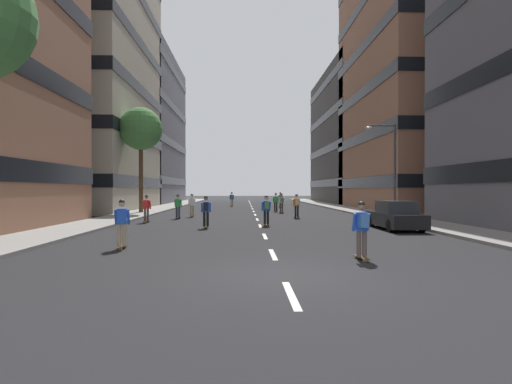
# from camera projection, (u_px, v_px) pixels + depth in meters

# --- Properties ---
(ground_plane) EXTENTS (170.26, 170.26, 0.00)m
(ground_plane) POSITION_uv_depth(u_px,v_px,m) (254.00, 211.00, 38.45)
(ground_plane) COLOR black
(sidewalk_left) EXTENTS (3.11, 78.03, 0.14)m
(sidewalk_left) POSITION_uv_depth(u_px,v_px,m) (158.00, 209.00, 41.69)
(sidewalk_left) COLOR gray
(sidewalk_left) RESTS_ON ground_plane
(sidewalk_right) EXTENTS (3.11, 78.03, 0.14)m
(sidewalk_right) POSITION_uv_depth(u_px,v_px,m) (346.00, 209.00, 42.30)
(sidewalk_right) COLOR gray
(sidewalk_right) RESTS_ON ground_plane
(lane_markings) EXTENTS (0.16, 67.20, 0.01)m
(lane_markings) POSITION_uv_depth(u_px,v_px,m) (253.00, 210.00, 40.57)
(lane_markings) COLOR silver
(lane_markings) RESTS_ON ground_plane
(building_left_mid) EXTENTS (14.64, 18.91, 37.64)m
(building_left_mid) POSITION_uv_depth(u_px,v_px,m) (71.00, 26.00, 40.88)
(building_left_mid) COLOR #B2A893
(building_left_mid) RESTS_ON ground_plane
(building_left_far) EXTENTS (14.64, 22.13, 22.08)m
(building_left_far) POSITION_uv_depth(u_px,v_px,m) (127.00, 130.00, 60.66)
(building_left_far) COLOR slate
(building_left_far) RESTS_ON ground_plane
(building_right_mid) EXTENTS (14.64, 20.11, 28.09)m
(building_right_mid) POSITION_uv_depth(u_px,v_px,m) (430.00, 75.00, 42.08)
(building_right_mid) COLOR #9E6B51
(building_right_mid) RESTS_ON ground_plane
(building_right_far) EXTENTS (14.64, 23.84, 20.07)m
(building_right_far) POSITION_uv_depth(u_px,v_px,m) (370.00, 138.00, 61.84)
(building_right_far) COLOR #4C4744
(building_right_far) RESTS_ON ground_plane
(parked_car_near) EXTENTS (1.82, 4.40, 1.52)m
(parked_car_near) POSITION_uv_depth(u_px,v_px,m) (395.00, 216.00, 21.22)
(parked_car_near) COLOR black
(parked_car_near) RESTS_ON ground_plane
(street_tree_near) EXTENTS (3.68, 3.68, 9.08)m
(street_tree_near) POSITION_uv_depth(u_px,v_px,m) (141.00, 129.00, 34.58)
(street_tree_near) COLOR #4C3823
(street_tree_near) RESTS_ON sidewalk_left
(streetlamp_right) EXTENTS (2.13, 0.30, 6.50)m
(streetlamp_right) POSITION_uv_depth(u_px,v_px,m) (390.00, 160.00, 27.71)
(streetlamp_right) COLOR #3F3F44
(streetlamp_right) RESTS_ON sidewalk_right
(skater_0) EXTENTS (0.56, 0.92, 1.78)m
(skater_0) POSITION_uv_depth(u_px,v_px,m) (276.00, 201.00, 37.48)
(skater_0) COLOR brown
(skater_0) RESTS_ON ground_plane
(skater_1) EXTENTS (0.56, 0.92, 1.78)m
(skater_1) POSITION_uv_depth(u_px,v_px,m) (297.00, 204.00, 29.26)
(skater_1) COLOR brown
(skater_1) RESTS_ON ground_plane
(skater_2) EXTENTS (0.56, 0.92, 1.78)m
(skater_2) POSITION_uv_depth(u_px,v_px,m) (266.00, 209.00, 23.11)
(skater_2) COLOR brown
(skater_2) RESTS_ON ground_plane
(skater_3) EXTENTS (0.56, 0.92, 1.78)m
(skater_3) POSITION_uv_depth(u_px,v_px,m) (232.00, 198.00, 48.75)
(skater_3) COLOR brown
(skater_3) RESTS_ON ground_plane
(skater_4) EXTENTS (0.55, 0.92, 1.78)m
(skater_4) POSITION_uv_depth(u_px,v_px,m) (362.00, 227.00, 12.05)
(skater_4) COLOR brown
(skater_4) RESTS_ON ground_plane
(skater_5) EXTENTS (0.57, 0.92, 1.78)m
(skater_5) POSITION_uv_depth(u_px,v_px,m) (282.00, 202.00, 35.46)
(skater_5) COLOR brown
(skater_5) RESTS_ON ground_plane
(skater_6) EXTENTS (0.57, 0.92, 1.78)m
(skater_6) POSITION_uv_depth(u_px,v_px,m) (280.00, 199.00, 45.94)
(skater_6) COLOR brown
(skater_6) RESTS_ON ground_plane
(skater_7) EXTENTS (0.56, 0.92, 1.78)m
(skater_7) POSITION_uv_depth(u_px,v_px,m) (192.00, 204.00, 30.52)
(skater_7) COLOR brown
(skater_7) RESTS_ON ground_plane
(skater_8) EXTENTS (0.55, 0.91, 1.78)m
(skater_8) POSITION_uv_depth(u_px,v_px,m) (122.00, 221.00, 14.31)
(skater_8) COLOR brown
(skater_8) RESTS_ON ground_plane
(skater_9) EXTENTS (0.55, 0.92, 1.78)m
(skater_9) POSITION_uv_depth(u_px,v_px,m) (178.00, 205.00, 28.59)
(skater_9) COLOR brown
(skater_9) RESTS_ON ground_plane
(skater_10) EXTENTS (0.55, 0.91, 1.78)m
(skater_10) POSITION_uv_depth(u_px,v_px,m) (206.00, 210.00, 21.82)
(skater_10) COLOR brown
(skater_10) RESTS_ON ground_plane
(skater_11) EXTENTS (0.55, 0.92, 1.78)m
(skater_11) POSITION_uv_depth(u_px,v_px,m) (146.00, 207.00, 25.42)
(skater_11) COLOR brown
(skater_11) RESTS_ON ground_plane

